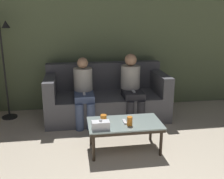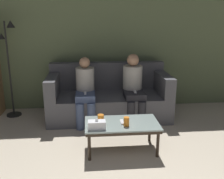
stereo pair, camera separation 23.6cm
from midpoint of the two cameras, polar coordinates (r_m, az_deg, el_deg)
The scene contains 10 objects.
wall_back at distance 5.01m, azimuth -3.54°, elevation 10.65°, with size 12.00×0.06×2.60m.
couch at distance 4.67m, azimuth -2.71°, elevation -1.85°, with size 2.09×0.95×0.92m.
coffee_table at distance 3.49m, azimuth 0.80°, elevation -7.83°, with size 0.97×0.55×0.40m.
cup_near_left at distance 3.47m, azimuth -3.83°, elevation -6.34°, with size 0.08×0.08×0.10m.
cup_near_right at distance 3.36m, azimuth 1.86°, elevation -6.92°, with size 0.07×0.07×0.12m.
tissue_box at distance 3.28m, azimuth -4.55°, elevation -7.74°, with size 0.22×0.12×0.13m.
game_remote at distance 3.47m, azimuth 0.81°, elevation -7.05°, with size 0.04×0.15×0.02m.
standing_lamp at distance 4.81m, azimuth -23.69°, elevation 5.85°, with size 0.31×0.26×1.67m.
seated_person_left_end at distance 4.36m, azimuth -7.74°, elevation 0.05°, with size 0.31×0.66×1.09m.
seated_person_mid_left at distance 4.45m, azimuth 2.76°, elevation 0.88°, with size 0.33×0.66×1.13m.
Camera 1 is at (-0.58, -1.01, 1.76)m, focal length 42.00 mm.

